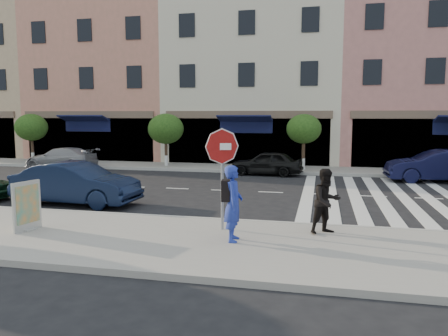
# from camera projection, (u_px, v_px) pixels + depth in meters

# --- Properties ---
(ground) EXTENTS (120.00, 120.00, 0.00)m
(ground) POSITION_uv_depth(u_px,v_px,m) (196.00, 211.00, 14.36)
(ground) COLOR black
(ground) RESTS_ON ground
(sidewalk_near) EXTENTS (60.00, 4.50, 0.15)m
(sidewalk_near) POSITION_uv_depth(u_px,v_px,m) (153.00, 240.00, 10.72)
(sidewalk_near) COLOR gray
(sidewalk_near) RESTS_ON ground
(sidewalk_far) EXTENTS (60.00, 3.00, 0.15)m
(sidewalk_far) POSITION_uv_depth(u_px,v_px,m) (250.00, 169.00, 25.00)
(sidewalk_far) COLOR gray
(sidewalk_far) RESTS_ON ground
(building_west_mid) EXTENTS (10.00, 9.00, 14.00)m
(building_west_mid) POSITION_uv_depth(u_px,v_px,m) (118.00, 62.00, 32.37)
(building_west_mid) COLOR tan
(building_west_mid) RESTS_ON ground
(building_centre) EXTENTS (11.00, 9.00, 11.00)m
(building_centre) POSITION_uv_depth(u_px,v_px,m) (258.00, 81.00, 30.26)
(building_centre) COLOR beige
(building_centre) RESTS_ON ground
(building_east_mid) EXTENTS (13.00, 9.00, 13.00)m
(building_east_mid) POSITION_uv_depth(u_px,v_px,m) (446.00, 61.00, 27.51)
(building_east_mid) COLOR tan
(building_east_mid) RESTS_ON ground
(street_tree_wa) EXTENTS (2.00, 2.00, 3.05)m
(street_tree_wa) POSITION_uv_depth(u_px,v_px,m) (31.00, 128.00, 27.59)
(street_tree_wa) COLOR #473323
(street_tree_wa) RESTS_ON sidewalk_far
(street_tree_wb) EXTENTS (2.10, 2.10, 3.06)m
(street_tree_wb) POSITION_uv_depth(u_px,v_px,m) (166.00, 129.00, 25.63)
(street_tree_wb) COLOR #473323
(street_tree_wb) RESTS_ON sidewalk_far
(street_tree_c) EXTENTS (1.90, 1.90, 3.04)m
(street_tree_c) POSITION_uv_depth(u_px,v_px,m) (304.00, 129.00, 23.87)
(street_tree_c) COLOR #473323
(street_tree_c) RESTS_ON sidewalk_far
(stop_sign) EXTENTS (0.91, 0.27, 2.65)m
(stop_sign) POSITION_uv_depth(u_px,v_px,m) (222.00, 157.00, 11.25)
(stop_sign) COLOR gray
(stop_sign) RESTS_ON sidewalk_near
(photographer) EXTENTS (0.50, 0.70, 1.82)m
(photographer) POSITION_uv_depth(u_px,v_px,m) (233.00, 203.00, 10.33)
(photographer) COLOR #203196
(photographer) RESTS_ON sidewalk_near
(walker) EXTENTS (1.02, 0.98, 1.66)m
(walker) POSITION_uv_depth(u_px,v_px,m) (326.00, 201.00, 10.99)
(walker) COLOR black
(walker) RESTS_ON sidewalk_near
(poster_board) EXTENTS (0.36, 0.83, 1.29)m
(poster_board) POSITION_uv_depth(u_px,v_px,m) (27.00, 207.00, 11.30)
(poster_board) COLOR beige
(poster_board) RESTS_ON sidewalk_near
(car_near_mid) EXTENTS (4.57, 1.80, 1.48)m
(car_near_mid) POSITION_uv_depth(u_px,v_px,m) (76.00, 183.00, 15.33)
(car_near_mid) COLOR black
(car_near_mid) RESTS_ON ground
(car_far_left) EXTENTS (4.38, 1.97, 1.25)m
(car_far_left) POSITION_uv_depth(u_px,v_px,m) (61.00, 158.00, 25.47)
(car_far_left) COLOR gray
(car_far_left) RESTS_ON ground
(car_far_mid) EXTENTS (3.85, 1.78, 1.28)m
(car_far_mid) POSITION_uv_depth(u_px,v_px,m) (267.00, 163.00, 22.83)
(car_far_mid) COLOR black
(car_far_mid) RESTS_ON ground
(car_far_right) EXTENTS (4.69, 1.92, 1.51)m
(car_far_right) POSITION_uv_depth(u_px,v_px,m) (437.00, 166.00, 20.42)
(car_far_right) COLOR black
(car_far_right) RESTS_ON ground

